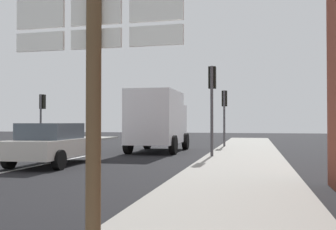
{
  "coord_description": "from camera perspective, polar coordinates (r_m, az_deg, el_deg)",
  "views": [
    {
      "loc": [
        7.33,
        -3.67,
        1.5
      ],
      "look_at": [
        3.84,
        11.43,
        1.8
      ],
      "focal_mm": 40.25,
      "sensor_mm": 36.0,
      "label": 1
    }
  ],
  "objects": [
    {
      "name": "traffic_light_far_right",
      "position": [
        21.8,
        8.54,
        1.42
      ],
      "size": [
        0.3,
        0.49,
        3.32
      ],
      "color": "#47474C",
      "rests_on": "ground"
    },
    {
      "name": "ground_plane",
      "position": [
        15.58,
        -15.21,
        -6.6
      ],
      "size": [
        80.0,
        80.0,
        0.0
      ],
      "primitive_type": "plane",
      "color": "black"
    },
    {
      "name": "traffic_light_far_left",
      "position": [
        24.77,
        -18.53,
        1.02
      ],
      "size": [
        0.3,
        0.49,
        3.24
      ],
      "color": "#47474C",
      "rests_on": "ground"
    },
    {
      "name": "sidewalk_right",
      "position": [
        11.76,
        10.83,
        -8.08
      ],
      "size": [
        3.09,
        44.0,
        0.14
      ],
      "primitive_type": "cube",
      "color": "gray",
      "rests_on": "ground"
    },
    {
      "name": "sedan_far",
      "position": [
        13.87,
        -16.94,
        -4.12
      ],
      "size": [
        2.08,
        4.25,
        1.47
      ],
      "color": "beige",
      "rests_on": "ground"
    },
    {
      "name": "traffic_light_near_right",
      "position": [
        15.51,
        6.7,
        3.71
      ],
      "size": [
        0.3,
        0.49,
        3.79
      ],
      "color": "#47474C",
      "rests_on": "ground"
    },
    {
      "name": "route_sign_post",
      "position": [
        3.56,
        -11.05,
        7.01
      ],
      "size": [
        1.66,
        0.14,
        3.2
      ],
      "color": "brown",
      "rests_on": "ground"
    },
    {
      "name": "delivery_truck",
      "position": [
        19.2,
        -1.53,
        -0.67
      ],
      "size": [
        2.53,
        5.02,
        3.05
      ],
      "color": "silver",
      "rests_on": "ground"
    }
  ]
}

